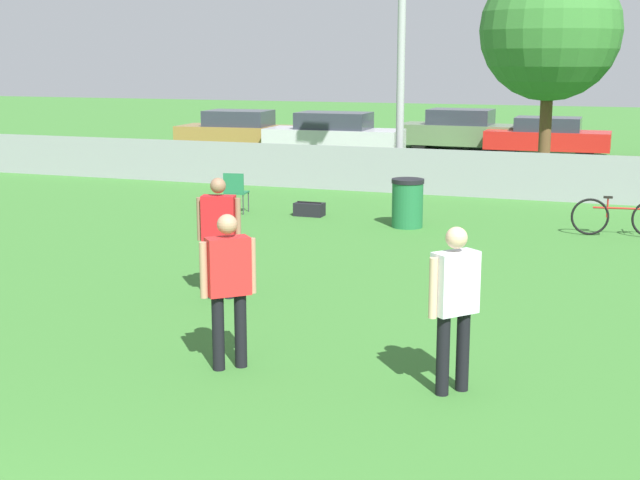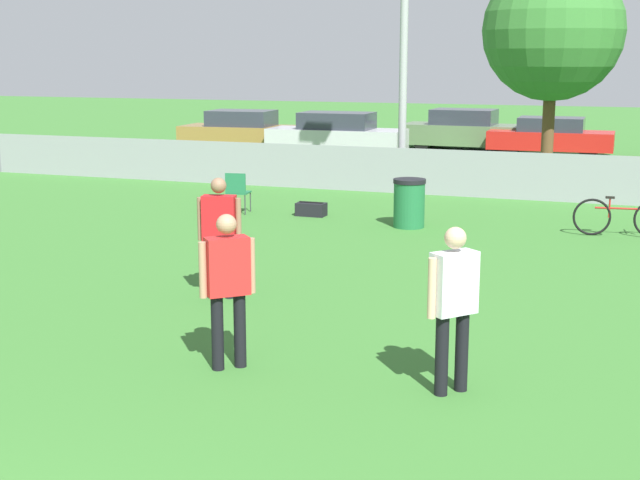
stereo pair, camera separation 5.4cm
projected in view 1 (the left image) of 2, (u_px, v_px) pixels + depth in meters
The scene contains 13 objects.
fence_backline at pixel (459, 173), 21.00m from camera, with size 26.75×0.07×1.21m.
tree_near_pole at pixel (550, 31), 23.02m from camera, with size 3.64×3.64×5.74m.
player_defender_red at pixel (219, 229), 12.02m from camera, with size 0.59×0.32×1.66m.
player_receiver_white at pixel (455, 297), 8.57m from camera, with size 0.45×0.48×1.66m.
player_thrower_red at pixel (228, 280), 9.25m from camera, with size 0.48×0.46×1.66m.
folding_chair_sideline at pixel (235, 190), 18.69m from camera, with size 0.50×0.50×0.87m.
bicycle_sideline at pixel (620, 217), 16.33m from camera, with size 1.75×0.44×0.74m.
trash_bin at pixel (407, 203), 17.20m from camera, with size 0.63×0.63×0.94m.
gear_bag_sideline at pixel (309, 209), 18.49m from camera, with size 0.61×0.33×0.30m.
parked_car_tan at pixel (239, 132), 31.03m from camera, with size 4.29×2.09×1.43m.
parked_car_silver at pixel (334, 135), 29.49m from camera, with size 4.55×1.75×1.46m.
parked_car_olive at pixel (460, 130), 31.76m from camera, with size 4.27×1.84×1.43m.
parked_car_red at pixel (548, 136), 29.79m from camera, with size 4.09×1.73×1.27m.
Camera 1 is at (4.02, -2.75, 3.24)m, focal length 50.00 mm.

